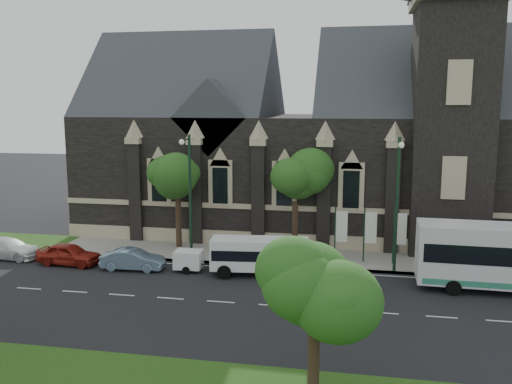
% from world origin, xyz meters
% --- Properties ---
extents(ground, '(160.00, 160.00, 0.00)m').
position_xyz_m(ground, '(0.00, 0.00, 0.00)').
color(ground, black).
rests_on(ground, ground).
extents(sidewalk, '(80.00, 5.00, 0.15)m').
position_xyz_m(sidewalk, '(0.00, 9.50, 0.07)').
color(sidewalk, gray).
rests_on(sidewalk, ground).
extents(museum, '(40.00, 17.70, 29.90)m').
position_xyz_m(museum, '(5.12, 18.78, 8.17)').
color(museum, black).
rests_on(museum, ground).
extents(tree_park_east, '(3.40, 3.40, 6.28)m').
position_xyz_m(tree_park_east, '(6.18, -9.32, 4.62)').
color(tree_park_east, black).
rests_on(tree_park_east, ground).
extents(tree_walk_right, '(4.08, 4.08, 7.80)m').
position_xyz_m(tree_walk_right, '(3.21, 10.71, 5.82)').
color(tree_walk_right, black).
rests_on(tree_walk_right, ground).
extents(tree_walk_left, '(3.91, 3.91, 7.64)m').
position_xyz_m(tree_walk_left, '(-5.80, 10.70, 5.73)').
color(tree_walk_left, black).
rests_on(tree_walk_left, ground).
extents(street_lamp_near, '(0.36, 1.88, 9.00)m').
position_xyz_m(street_lamp_near, '(10.00, 7.09, 5.11)').
color(street_lamp_near, '#15301E').
rests_on(street_lamp_near, ground).
extents(street_lamp_mid, '(0.36, 1.88, 9.00)m').
position_xyz_m(street_lamp_mid, '(-4.00, 7.09, 5.11)').
color(street_lamp_mid, '#15301E').
rests_on(street_lamp_mid, ground).
extents(banner_flag_left, '(0.90, 0.10, 4.00)m').
position_xyz_m(banner_flag_left, '(6.29, 9.00, 2.38)').
color(banner_flag_left, '#15301E').
rests_on(banner_flag_left, ground).
extents(banner_flag_center, '(0.90, 0.10, 4.00)m').
position_xyz_m(banner_flag_center, '(8.29, 9.00, 2.38)').
color(banner_flag_center, '#15301E').
rests_on(banner_flag_center, ground).
extents(banner_flag_right, '(0.90, 0.10, 4.00)m').
position_xyz_m(banner_flag_right, '(10.29, 9.00, 2.38)').
color(banner_flag_right, '#15301E').
rests_on(banner_flag_right, ground).
extents(shuttle_bus, '(6.49, 2.85, 2.43)m').
position_xyz_m(shuttle_bus, '(1.34, 5.19, 1.42)').
color(shuttle_bus, white).
rests_on(shuttle_bus, ground).
extents(box_trailer, '(2.64, 1.55, 1.40)m').
position_xyz_m(box_trailer, '(-3.52, 5.13, 0.79)').
color(box_trailer, white).
rests_on(box_trailer, ground).
extents(sedan, '(4.34, 1.74, 1.40)m').
position_xyz_m(sedan, '(-7.32, 4.75, 0.70)').
color(sedan, '#738FA7').
rests_on(sedan, ground).
extents(car_far_red, '(4.51, 2.03, 1.51)m').
position_xyz_m(car_far_red, '(-12.16, 5.00, 0.75)').
color(car_far_red, maroon).
rests_on(car_far_red, ground).
extents(car_far_white, '(5.06, 2.20, 1.45)m').
position_xyz_m(car_far_white, '(-17.36, 5.65, 0.72)').
color(car_far_white, white).
rests_on(car_far_white, ground).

